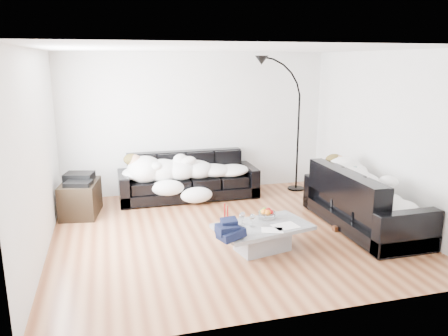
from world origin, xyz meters
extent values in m
plane|color=brown|center=(0.00, 0.00, 0.00)|extent=(5.00, 5.00, 0.00)
cube|color=silver|center=(0.00, 2.25, 1.30)|extent=(5.00, 0.02, 2.60)
cube|color=silver|center=(-2.50, 0.00, 1.30)|extent=(0.02, 4.50, 2.60)
cube|color=silver|center=(2.50, 0.00, 1.30)|extent=(0.02, 4.50, 2.60)
plane|color=white|center=(0.00, 0.00, 2.60)|extent=(5.00, 5.00, 0.00)
cube|color=black|center=(-0.26, 1.80, 0.41)|extent=(2.48, 0.86, 0.81)
cube|color=black|center=(2.01, -0.31, 0.44)|extent=(0.94, 2.19, 0.89)
ellipsoid|color=#0B534F|center=(1.95, 0.36, 0.72)|extent=(0.42, 0.38, 0.20)
cube|color=#939699|center=(0.25, -0.71, 0.18)|extent=(1.34, 0.95, 0.36)
cylinder|color=white|center=(0.39, -0.49, 0.43)|extent=(0.30, 0.30, 0.15)
cylinder|color=white|center=(0.00, -0.62, 0.44)|extent=(0.09, 0.09, 0.17)
cylinder|color=white|center=(-0.03, -0.70, 0.45)|extent=(0.08, 0.08, 0.19)
cylinder|color=white|center=(0.10, -0.73, 0.44)|extent=(0.09, 0.09, 0.17)
cylinder|color=maroon|center=(-0.20, -0.49, 0.49)|extent=(0.06, 0.06, 0.26)
cylinder|color=maroon|center=(-0.16, -0.47, 0.46)|extent=(0.04, 0.04, 0.22)
cube|color=silver|center=(0.52, -0.84, 0.36)|extent=(0.36, 0.29, 0.01)
cube|color=silver|center=(0.30, -0.92, 0.36)|extent=(0.32, 0.27, 0.01)
cube|color=black|center=(-2.13, 1.36, 0.27)|extent=(0.67, 0.88, 0.55)
cube|color=black|center=(-2.13, 1.36, 0.61)|extent=(0.51, 0.44, 0.13)
camera|label=1|loc=(-1.64, -5.76, 2.45)|focal=35.00mm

